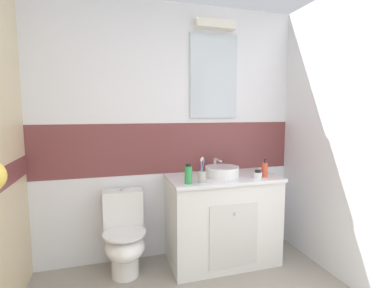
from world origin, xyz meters
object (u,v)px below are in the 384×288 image
(toothbrush_cup, at_px, (202,176))
(soap_dispenser, at_px, (265,170))
(hair_gel_jar, at_px, (258,175))
(toilet, at_px, (124,236))
(mouthwash_bottle, at_px, (188,174))
(sink_basin, at_px, (222,171))

(toothbrush_cup, bearing_deg, soap_dispenser, 3.01)
(hair_gel_jar, bearing_deg, toilet, 170.53)
(soap_dispenser, distance_m, mouthwash_bottle, 0.76)
(toilet, relative_size, soap_dispenser, 4.34)
(toilet, distance_m, soap_dispenser, 1.42)
(toothbrush_cup, distance_m, soap_dispenser, 0.64)
(soap_dispenser, bearing_deg, hair_gel_jar, -163.95)
(sink_basin, xyz_separation_m, mouthwash_bottle, (-0.38, -0.18, 0.03))
(toilet, relative_size, toothbrush_cup, 3.32)
(toothbrush_cup, height_order, hair_gel_jar, toothbrush_cup)
(sink_basin, distance_m, toilet, 1.07)
(toilet, xyz_separation_m, mouthwash_bottle, (0.54, -0.22, 0.58))
(toothbrush_cup, xyz_separation_m, hair_gel_jar, (0.55, 0.01, -0.02))
(soap_dispenser, relative_size, hair_gel_jar, 2.19)
(toilet, bearing_deg, mouthwash_bottle, -21.92)
(toilet, height_order, hair_gel_jar, hair_gel_jar)
(toilet, height_order, soap_dispenser, soap_dispenser)
(mouthwash_bottle, xyz_separation_m, hair_gel_jar, (0.67, 0.01, -0.05))
(sink_basin, distance_m, soap_dispenser, 0.40)
(toothbrush_cup, xyz_separation_m, soap_dispenser, (0.63, 0.03, 0.01))
(sink_basin, relative_size, hair_gel_jar, 4.63)
(toothbrush_cup, bearing_deg, toilet, 162.27)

